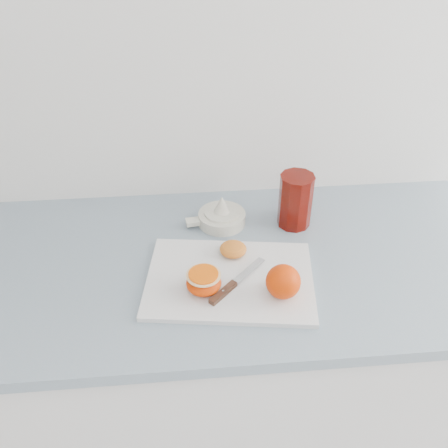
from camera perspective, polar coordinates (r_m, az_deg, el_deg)
The scene contains 8 objects.
counter at distance 1.54m, azimuth 2.91°, elevation -16.50°, with size 2.43×0.64×0.89m.
cutting_board at distance 1.14m, azimuth 0.67°, elevation -6.36°, with size 0.38×0.27×0.01m, color silver.
whole_orange at distance 1.08m, azimuth 6.78°, elevation -6.56°, with size 0.08×0.08×0.08m.
half_orange at distance 1.09m, azimuth -2.34°, elevation -6.62°, with size 0.08×0.08×0.05m.
squeezed_shell at distance 1.19m, azimuth 1.05°, elevation -2.87°, with size 0.06×0.06×0.03m.
paring_knife at distance 1.10m, azimuth 0.45°, elevation -7.39°, with size 0.14×0.15×0.01m.
citrus_juicer at distance 1.31m, azimuth -0.31°, elevation 0.92°, with size 0.16×0.12×0.08m.
red_tumbler at distance 1.30m, azimuth 8.14°, elevation 2.47°, with size 0.09×0.09×0.15m.
Camera 1 is at (0.05, 0.78, 1.67)m, focal length 40.00 mm.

